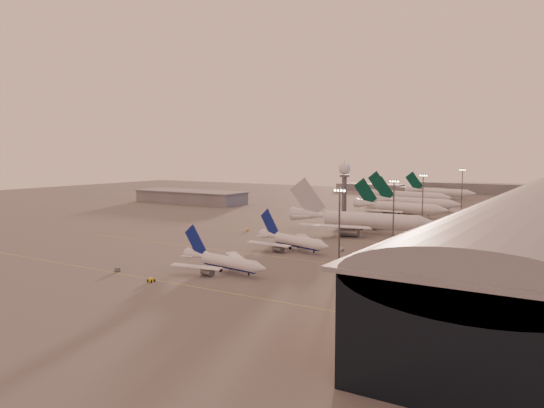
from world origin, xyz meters
The scene contains 26 objects.
ground centered at (0.00, 0.00, 0.00)m, with size 700.00×700.00×0.00m, color #5D5A5A.
taxiway_markings centered at (30.00, 56.00, 0.01)m, with size 180.00×185.25×0.02m.
hangar centered at (-120.00, 140.00, 4.32)m, with size 82.00×27.00×8.50m.
radar_tower centered at (5.00, 120.00, 20.95)m, with size 6.40×6.40×31.10m.
mast_a centered at (58.00, 0.00, 13.74)m, with size 3.60×0.56×25.00m.
mast_b centered at (55.00, 55.00, 13.74)m, with size 3.60×0.56×25.00m.
mast_c centered at (50.00, 110.00, 13.74)m, with size 3.60×0.56×25.00m.
mast_d centered at (48.00, 200.00, 13.74)m, with size 3.60×0.56×25.00m.
distant_horizon centered at (2.62, 325.14, 3.89)m, with size 165.00×37.50×9.00m.
narrowbody_near centered at (29.10, -17.30, 2.63)m, with size 33.16×26.30×12.99m.
narrowbody_mid centered at (28.72, 24.09, 2.81)m, with size 34.44×27.06×13.87m.
widebody_white centered at (33.40, 75.45, 4.10)m, with size 67.18×53.64×23.63m.
greentail_a centered at (28.01, 142.34, 3.62)m, with size 56.21×45.12×20.47m.
greentail_b centered at (26.59, 175.51, 3.58)m, with size 55.74×44.86×20.24m.
greentail_c centered at (9.78, 215.15, 3.87)m, with size 60.33×48.53×21.92m.
greentail_d centered at (17.23, 266.95, 3.54)m, with size 55.11×44.25×20.07m.
gsv_truck_a centered at (2.68, -33.71, 1.26)m, with size 6.18×2.48×2.47m.
gsv_tug_near centered at (19.67, -37.40, 0.54)m, with size 2.29×3.72×1.05m.
gsv_catering_a centered at (68.32, -1.76, 2.05)m, with size 5.47×4.04×4.10m.
gsv_tug_mid centered at (-2.45, 6.49, 0.48)m, with size 3.78×3.59×0.94m.
gsv_truck_b centered at (44.96, 30.88, 1.24)m, with size 6.35×3.55×2.42m.
gsv_truck_c centered at (-11.15, 53.28, 1.12)m, with size 5.75×3.77×2.19m.
gsv_catering_b centered at (57.73, 66.78, 2.29)m, with size 5.82×3.14×4.59m.
gsv_tug_far centered at (13.18, 108.02, 0.48)m, with size 2.69×3.65×0.93m.
gsv_truck_d centered at (-11.59, 132.14, 1.19)m, with size 3.59×6.11×2.33m.
gsv_tug_hangar centered at (39.24, 158.84, 0.47)m, with size 3.68×2.93×0.92m.
Camera 1 is at (122.55, -139.23, 35.24)m, focal length 35.00 mm.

